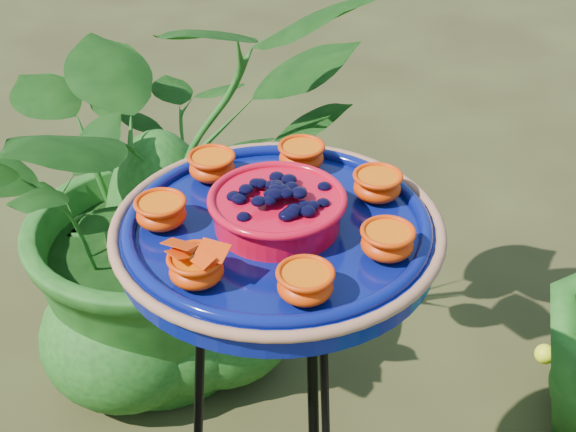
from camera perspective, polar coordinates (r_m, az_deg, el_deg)
name	(u,v)px	position (r m, az deg, el deg)	size (l,w,h in m)	color
tripod_stand	(279,417)	(1.31, -0.63, -14.09)	(0.38, 0.38, 0.84)	black
feeder_dish	(277,226)	(1.06, -0.76, -0.74)	(0.53, 0.53, 0.10)	#081160
shrub_back_left	(160,184)	(1.89, -9.11, 2.26)	(0.91, 0.79, 1.01)	#164512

